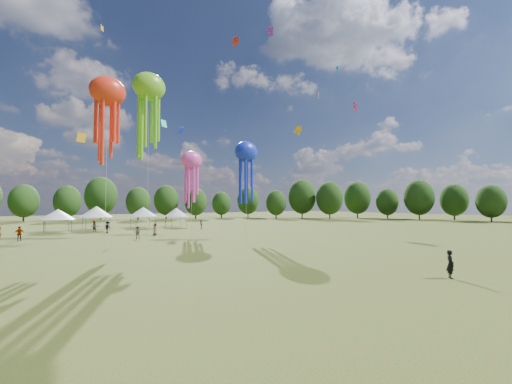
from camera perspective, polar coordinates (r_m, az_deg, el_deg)
ground at (r=19.74m, az=19.54°, el=-16.07°), size 300.00×300.00×0.00m
observer_main at (r=24.62m, az=31.26°, el=-10.92°), size 0.77×0.77×1.81m
spectator_near at (r=47.54m, az=-20.32°, el=-6.79°), size 1.03×0.97×1.69m
spectators_far at (r=58.69m, az=-24.69°, el=-5.79°), size 31.59×20.08×1.93m
festival_tents at (r=65.82m, az=-26.59°, el=-3.37°), size 38.62×8.02×4.41m
show_kites at (r=46.72m, az=-22.11°, el=12.28°), size 36.77×16.44×23.81m
small_kites at (r=60.14m, az=-20.55°, el=23.20°), size 78.90×58.94×39.39m
treeline at (r=74.26m, az=-27.21°, el=-0.58°), size 201.57×95.24×13.43m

